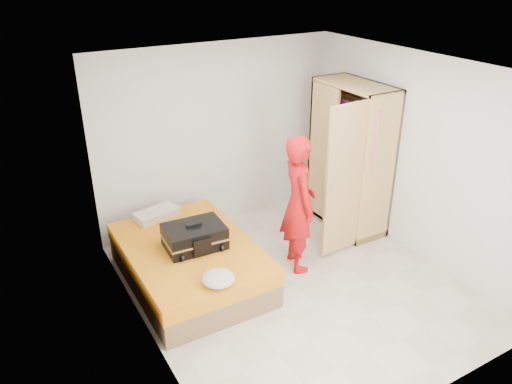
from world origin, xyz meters
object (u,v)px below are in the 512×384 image
wardrobe (349,163)px  bed (190,263)px  person (299,204)px  round_cushion (218,278)px  suitcase (195,236)px

wardrobe → bed: bearing=-177.0°
bed → person: 1.50m
person → round_cushion: (-1.34, -0.50, -0.31)m
bed → wardrobe: 2.61m
wardrobe → suitcase: wardrobe is taller
round_cushion → suitcase: bearing=83.8°
person → suitcase: bearing=91.8°
bed → wardrobe: wardrobe is taller
bed → wardrobe: (2.50, 0.13, 0.75)m
bed → person: (1.31, -0.36, 0.63)m
wardrobe → person: bearing=-157.5°
wardrobe → suitcase: size_ratio=2.86×
suitcase → round_cushion: 0.81m
bed → wardrobe: size_ratio=0.96×
suitcase → round_cushion: (-0.09, -0.80, -0.07)m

